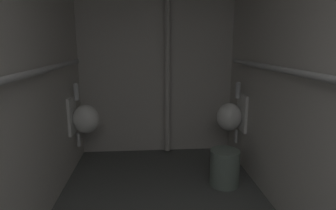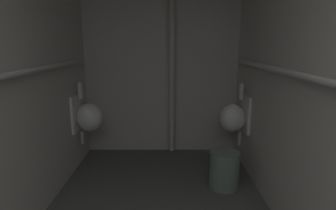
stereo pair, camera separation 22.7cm
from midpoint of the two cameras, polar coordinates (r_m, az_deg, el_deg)
The scene contains 8 objects.
wall_right at distance 2.03m, azimuth 27.75°, elevation 5.44°, with size 0.06×4.16×2.57m, color beige.
wall_back at distance 3.76m, azimuth -4.15°, elevation 9.46°, with size 2.16×0.06×2.57m, color beige.
urinal_left_mid at distance 3.43m, azimuth -18.68°, elevation -2.60°, with size 0.32×0.30×0.76m.
urinal_right_mid at distance 3.41m, azimuth 10.97°, elevation -2.25°, with size 0.32×0.30×0.76m.
supply_pipe_left at distance 1.97m, azimuth -32.96°, elevation 4.37°, with size 0.06×3.45×0.06m.
supply_pipe_right at distance 1.97m, azimuth 25.72°, elevation 5.14°, with size 0.06×3.43×0.06m.
standpipe_back_wall at distance 3.66m, azimuth -1.91°, elevation 9.40°, with size 0.07×0.07×2.52m, color beige.
waste_bin at distance 3.06m, azimuth 9.43°, elevation -12.60°, with size 0.31×0.31×0.39m, color slate.
Camera 1 is at (-0.14, 0.31, 1.49)m, focal length 29.77 mm.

